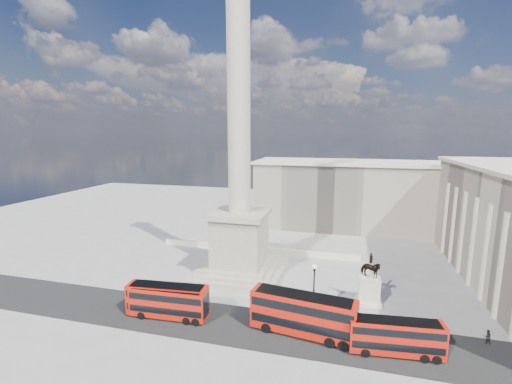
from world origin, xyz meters
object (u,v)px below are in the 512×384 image
object	(u,v)px
nelsons_column	(240,199)
pedestrian_standing	(487,337)
red_bus_b	(168,300)
red_bus_c	(304,314)
pedestrian_crossing	(251,281)
red_bus_a	(169,302)
equestrian_statue	(369,286)
victorian_lamp	(314,286)
pedestrian_walking	(417,328)
red_bus_d	(396,337)

from	to	relation	value
nelsons_column	pedestrian_standing	xyz separation A→B (m)	(32.85, -11.50, -12.06)
nelsons_column	red_bus_b	distance (m)	19.29
red_bus_c	pedestrian_crossing	distance (m)	14.40
pedestrian_standing	pedestrian_crossing	distance (m)	30.61
nelsons_column	red_bus_a	world-z (taller)	nelsons_column
nelsons_column	red_bus_c	size ratio (longest dim) A/B	3.94
red_bus_a	red_bus_b	size ratio (longest dim) A/B	0.95
red_bus_b	pedestrian_crossing	bearing A→B (deg)	48.70
red_bus_c	equestrian_statue	size ratio (longest dim) A/B	1.70
victorian_lamp	pedestrian_standing	size ratio (longest dim) A/B	4.21
red_bus_a	red_bus_b	xyz separation A→B (m)	(-0.35, 0.37, 0.10)
pedestrian_walking	pedestrian_crossing	distance (m)	23.58
equestrian_statue	pedestrian_standing	xyz separation A→B (m)	(12.42, -6.34, -1.68)
red_bus_a	equestrian_statue	bearing A→B (deg)	20.15
victorian_lamp	equestrian_statue	bearing A→B (deg)	37.73
red_bus_d	pedestrian_crossing	world-z (taller)	red_bus_d
red_bus_a	red_bus_d	distance (m)	27.22
red_bus_b	pedestrian_standing	world-z (taller)	red_bus_b
nelsons_column	equestrian_statue	bearing A→B (deg)	-14.16
red_bus_b	victorian_lamp	world-z (taller)	victorian_lamp
pedestrian_crossing	red_bus_c	bearing A→B (deg)	-150.72
red_bus_d	pedestrian_walking	size ratio (longest dim) A/B	6.09
nelsons_column	red_bus_b	world-z (taller)	nelsons_column
red_bus_c	red_bus_b	bearing A→B (deg)	-171.32
nelsons_column	red_bus_c	distance (m)	22.06
red_bus_c	red_bus_a	bearing A→B (deg)	-170.05
equestrian_statue	pedestrian_crossing	distance (m)	17.41
red_bus_c	pedestrian_standing	bearing A→B (deg)	17.67
victorian_lamp	pedestrian_standing	bearing A→B (deg)	-2.27
equestrian_statue	pedestrian_crossing	world-z (taller)	equestrian_statue
equestrian_statue	pedestrian_crossing	bearing A→B (deg)	176.85
red_bus_a	red_bus_d	world-z (taller)	red_bus_a
victorian_lamp	red_bus_a	bearing A→B (deg)	-164.62
red_bus_c	nelsons_column	bearing A→B (deg)	137.54
red_bus_c	red_bus_d	size ratio (longest dim) A/B	1.28
nelsons_column	pedestrian_standing	bearing A→B (deg)	-19.30
equestrian_statue	pedestrian_walking	size ratio (longest dim) A/B	4.57
red_bus_b	equestrian_statue	size ratio (longest dim) A/B	1.45
nelsons_column	red_bus_a	xyz separation A→B (m)	(-4.67, -15.65, -10.77)
nelsons_column	victorian_lamp	size ratio (longest dim) A/B	6.91
equestrian_statue	pedestrian_walking	xyz separation A→B (m)	(5.11, -6.34, -1.72)
pedestrian_walking	pedestrian_crossing	bearing A→B (deg)	168.26
red_bus_c	pedestrian_standing	xyz separation A→B (m)	(20.39, 3.52, -1.78)
red_bus_a	red_bus_c	world-z (taller)	red_bus_c
red_bus_d	pedestrian_walking	world-z (taller)	red_bus_d
red_bus_b	victorian_lamp	size ratio (longest dim) A/B	1.49
victorian_lamp	red_bus_c	bearing A→B (deg)	-100.18
red_bus_d	equestrian_statue	size ratio (longest dim) A/B	1.33
red_bus_d	pedestrian_walking	distance (m)	5.65
red_bus_b	equestrian_statue	distance (m)	27.39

